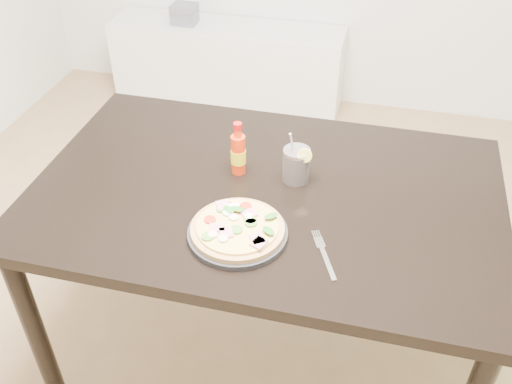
% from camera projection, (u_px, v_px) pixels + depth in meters
% --- Properties ---
extents(dining_table, '(1.40, 0.90, 0.75)m').
position_uv_depth(dining_table, '(265.00, 210.00, 1.76)').
color(dining_table, black).
rests_on(dining_table, ground).
extents(plate, '(0.27, 0.27, 0.02)m').
position_uv_depth(plate, '(238.00, 233.00, 1.54)').
color(plate, black).
rests_on(plate, dining_table).
extents(pizza, '(0.25, 0.25, 0.03)m').
position_uv_depth(pizza, '(237.00, 227.00, 1.53)').
color(pizza, '#B37A50').
rests_on(pizza, plate).
extents(hot_sauce_bottle, '(0.05, 0.05, 0.18)m').
position_uv_depth(hot_sauce_bottle, '(238.00, 153.00, 1.74)').
color(hot_sauce_bottle, red).
rests_on(hot_sauce_bottle, dining_table).
extents(cola_cup, '(0.09, 0.08, 0.17)m').
position_uv_depth(cola_cup, '(296.00, 165.00, 1.72)').
color(cola_cup, black).
rests_on(cola_cup, dining_table).
extents(fork, '(0.09, 0.18, 0.00)m').
position_uv_depth(fork, '(323.00, 253.00, 1.49)').
color(fork, silver).
rests_on(fork, dining_table).
extents(media_console, '(1.40, 0.34, 0.50)m').
position_uv_depth(media_console, '(228.00, 65.00, 3.51)').
color(media_console, white).
rests_on(media_console, ground).
extents(cd_stack, '(0.14, 0.12, 0.11)m').
position_uv_depth(cd_stack, '(184.00, 14.00, 3.36)').
color(cd_stack, slate).
rests_on(cd_stack, media_console).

